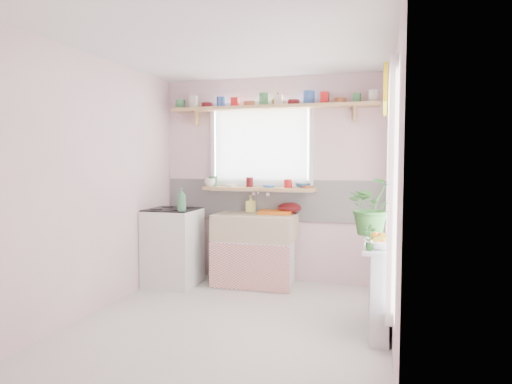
# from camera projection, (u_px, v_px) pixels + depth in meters

# --- Properties ---
(room) EXTENTS (3.20, 3.20, 3.20)m
(room) POSITION_uv_depth(u_px,v_px,m) (319.00, 172.00, 4.73)
(room) COLOR silver
(room) RESTS_ON ground
(sink_unit) EXTENTS (0.95, 0.65, 1.11)m
(sink_unit) POSITION_uv_depth(u_px,v_px,m) (255.00, 249.00, 5.43)
(sink_unit) COLOR white
(sink_unit) RESTS_ON ground
(cooker) EXTENTS (0.58, 0.58, 0.93)m
(cooker) POSITION_uv_depth(u_px,v_px,m) (173.00, 246.00, 5.45)
(cooker) COLOR white
(cooker) RESTS_ON ground
(radiator_ledge) EXTENTS (0.22, 0.95, 0.78)m
(radiator_ledge) POSITION_uv_depth(u_px,v_px,m) (380.00, 285.00, 3.99)
(radiator_ledge) COLOR white
(radiator_ledge) RESTS_ON ground
(windowsill) EXTENTS (1.40, 0.22, 0.04)m
(windowsill) POSITION_uv_depth(u_px,v_px,m) (259.00, 189.00, 5.56)
(windowsill) COLOR tan
(windowsill) RESTS_ON room
(pine_shelf) EXTENTS (2.52, 0.24, 0.04)m
(pine_shelf) POSITION_uv_depth(u_px,v_px,m) (271.00, 107.00, 5.44)
(pine_shelf) COLOR tan
(pine_shelf) RESTS_ON room
(shelf_crockery) EXTENTS (2.47, 0.11, 0.12)m
(shelf_crockery) POSITION_uv_depth(u_px,v_px,m) (271.00, 101.00, 5.43)
(shelf_crockery) COLOR #3F7F4C
(shelf_crockery) RESTS_ON pine_shelf
(sill_crockery) EXTENTS (1.35, 0.11, 0.12)m
(sill_crockery) POSITION_uv_depth(u_px,v_px,m) (255.00, 183.00, 5.56)
(sill_crockery) COLOR #3F7F4C
(sill_crockery) RESTS_ON windowsill
(dish_tray) EXTENTS (0.40, 0.31, 0.04)m
(dish_tray) POSITION_uv_depth(u_px,v_px,m) (276.00, 212.00, 5.45)
(dish_tray) COLOR orange
(dish_tray) RESTS_ON sink_unit
(colander) EXTENTS (0.31, 0.31, 0.13)m
(colander) POSITION_uv_depth(u_px,v_px,m) (290.00, 208.00, 5.49)
(colander) COLOR #550E11
(colander) RESTS_ON sink_unit
(jade_plant) EXTENTS (0.61, 0.57, 0.55)m
(jade_plant) POSITION_uv_depth(u_px,v_px,m) (372.00, 206.00, 4.35)
(jade_plant) COLOR #356F2C
(jade_plant) RESTS_ON radiator_ledge
(fruit_bowl) EXTENTS (0.33, 0.33, 0.07)m
(fruit_bowl) POSITION_uv_depth(u_px,v_px,m) (381.00, 244.00, 3.69)
(fruit_bowl) COLOR white
(fruit_bowl) RESTS_ON radiator_ledge
(herb_pot) EXTENTS (0.13, 0.10, 0.21)m
(herb_pot) POSITION_uv_depth(u_px,v_px,m) (369.00, 238.00, 3.59)
(herb_pot) COLOR #2C6829
(herb_pot) RESTS_ON radiator_ledge
(soap_bottle_sink) EXTENTS (0.11, 0.11, 0.21)m
(soap_bottle_sink) POSITION_uv_depth(u_px,v_px,m) (251.00, 204.00, 5.62)
(soap_bottle_sink) COLOR #F4EF6C
(soap_bottle_sink) RESTS_ON sink_unit
(sill_cup) EXTENTS (0.15, 0.15, 0.10)m
(sill_cup) POSITION_uv_depth(u_px,v_px,m) (210.00, 183.00, 5.66)
(sill_cup) COLOR white
(sill_cup) RESTS_ON windowsill
(sill_bowl) EXTENTS (0.23, 0.23, 0.06)m
(sill_bowl) POSITION_uv_depth(u_px,v_px,m) (303.00, 185.00, 5.47)
(sill_bowl) COLOR #30649F
(sill_bowl) RESTS_ON windowsill
(shelf_vase) EXTENTS (0.18, 0.18, 0.16)m
(shelf_vase) POSITION_uv_depth(u_px,v_px,m) (278.00, 99.00, 5.47)
(shelf_vase) COLOR #94582D
(shelf_vase) RESTS_ON pine_shelf
(cooker_bottle) EXTENTS (0.13, 0.13, 0.27)m
(cooker_bottle) POSITION_uv_depth(u_px,v_px,m) (182.00, 199.00, 5.13)
(cooker_bottle) COLOR #3E7D51
(cooker_bottle) RESTS_ON cooker
(fruit) EXTENTS (0.20, 0.14, 0.10)m
(fruit) POSITION_uv_depth(u_px,v_px,m) (382.00, 237.00, 3.69)
(fruit) COLOR orange
(fruit) RESTS_ON fruit_bowl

